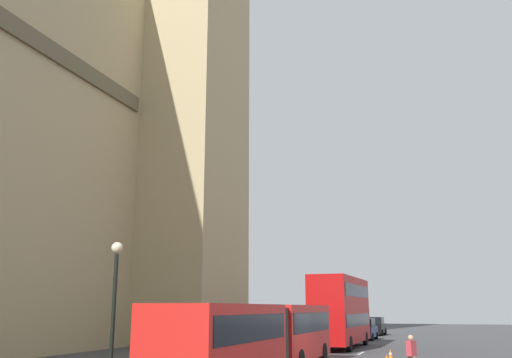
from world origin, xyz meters
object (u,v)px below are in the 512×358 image
Objects in this scene: articulated_bus at (260,333)px; sedan_trailing at (375,326)px; traffic_cone_middle at (390,355)px; street_lamp at (114,300)px; double_decker_bus at (341,309)px; pedestrian_near_cones at (412,355)px; sedan_lead at (365,329)px.

articulated_bus reaches higher than sedan_trailing.
street_lamp reaches higher than traffic_cone_middle.
traffic_cone_middle is at bearing -152.96° from double_decker_bus.
sedan_trailing is 0.83× the size of street_lamp.
pedestrian_near_cones is at bearing -167.80° from traffic_cone_middle.
sedan_lead is 0.83× the size of street_lamp.
pedestrian_near_cones is at bearing -61.49° from street_lamp.
pedestrian_near_cones is (1.64, -5.94, -0.83)m from articulated_bus.
sedan_lead and sedan_trailing have the same top height.
street_lamp is (-21.88, 4.50, 0.35)m from double_decker_bus.
articulated_bus is at bearing 105.40° from pedestrian_near_cones.
street_lamp reaches higher than articulated_bus.
sedan_lead reaches higher than traffic_cone_middle.
sedan_lead is 7.59× the size of traffic_cone_middle.
sedan_trailing is (19.66, 0.23, -1.80)m from double_decker_bus.
pedestrian_near_cones is (-7.91, -1.71, 0.63)m from traffic_cone_middle.
double_decker_bus is 9.62m from traffic_cone_middle.
street_lamp is 3.12× the size of pedestrian_near_cones.
traffic_cone_middle is at bearing 12.20° from pedestrian_near_cones.
articulated_bus is 27.42× the size of traffic_cone_middle.
street_lamp is at bearing 168.37° from double_decker_bus.
pedestrian_near_cones is (-16.20, -5.94, -1.80)m from double_decker_bus.
sedan_lead reaches higher than pedestrian_near_cones.
street_lamp reaches higher than sedan_trailing.
articulated_bus is 3.61× the size of sedan_lead.
double_decker_bus reaches higher than pedestrian_near_cones.
sedan_trailing reaches higher than pedestrian_near_cones.
articulated_bus is at bearing -179.65° from sedan_trailing.
sedan_lead is at bearing 12.54° from traffic_cone_middle.
double_decker_bus reaches higher than articulated_bus.
sedan_lead is at bearing 0.00° from articulated_bus.
pedestrian_near_cones is at bearing -167.56° from sedan_lead.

